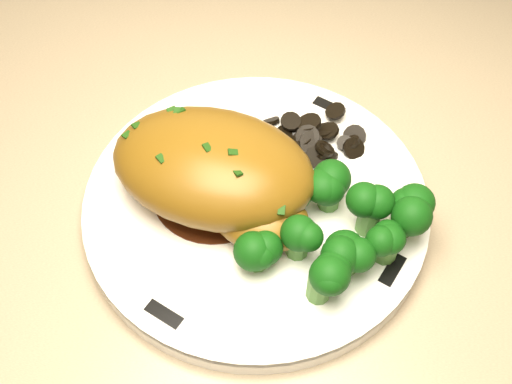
% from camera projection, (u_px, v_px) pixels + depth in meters
% --- Properties ---
extents(counter, '(2.08, 0.69, 1.02)m').
position_uv_depth(counter, '(46.00, 283.00, 1.03)').
color(counter, '#4C3B23').
rests_on(counter, ground).
extents(plate, '(0.34, 0.34, 0.02)m').
position_uv_depth(plate, '(256.00, 205.00, 0.56)').
color(plate, white).
rests_on(plate, counter).
extents(rim_accent_0, '(0.03, 0.02, 0.00)m').
position_uv_depth(rim_accent_0, '(329.00, 106.00, 0.61)').
color(rim_accent_0, black).
rests_on(rim_accent_0, plate).
extents(rim_accent_1, '(0.02, 0.03, 0.00)m').
position_uv_depth(rim_accent_1, '(139.00, 137.00, 0.59)').
color(rim_accent_1, black).
rests_on(rim_accent_1, plate).
extents(rim_accent_2, '(0.03, 0.02, 0.00)m').
position_uv_depth(rim_accent_2, '(164.00, 314.00, 0.49)').
color(rim_accent_2, black).
rests_on(rim_accent_2, plate).
extents(rim_accent_3, '(0.02, 0.03, 0.00)m').
position_uv_depth(rim_accent_3, '(392.00, 270.00, 0.51)').
color(rim_accent_3, black).
rests_on(rim_accent_3, plate).
extents(gravy_pool, '(0.11, 0.11, 0.00)m').
position_uv_depth(gravy_pool, '(215.00, 191.00, 0.56)').
color(gravy_pool, '#3A170A').
rests_on(gravy_pool, plate).
extents(chicken_breast, '(0.18, 0.13, 0.07)m').
position_uv_depth(chicken_breast, '(218.00, 173.00, 0.53)').
color(chicken_breast, brown).
rests_on(chicken_breast, plate).
extents(mushroom_pile, '(0.09, 0.06, 0.02)m').
position_uv_depth(mushroom_pile, '(308.00, 137.00, 0.59)').
color(mushroom_pile, black).
rests_on(mushroom_pile, plate).
extents(broccoli_florets, '(0.15, 0.11, 0.04)m').
position_uv_depth(broccoli_florets, '(326.00, 226.00, 0.51)').
color(broccoli_florets, '#4E8638').
rests_on(broccoli_florets, plate).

